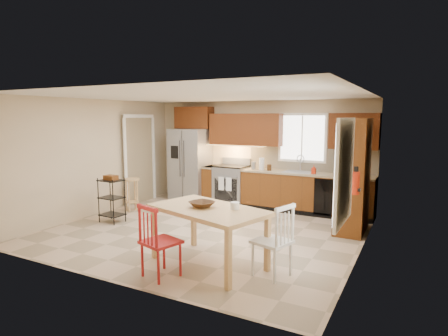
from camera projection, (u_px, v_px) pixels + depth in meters
floor at (206, 230)px, 7.05m from camera, size 5.50×5.50×0.00m
ceiling at (205, 96)px, 6.71m from camera, size 5.50×5.00×0.02m
wall_back at (258, 153)px, 9.07m from camera, size 5.50×0.02×2.50m
wall_front at (104, 187)px, 4.69m from camera, size 5.50×0.02×2.50m
wall_left at (97, 157)px, 8.15m from camera, size 0.02×5.00×2.50m
wall_right at (363, 175)px, 5.61m from camera, size 0.02×5.00×2.50m
refrigerator at (190, 165)px, 9.57m from camera, size 0.92×0.75×1.82m
range_stove at (231, 185)px, 9.16m from camera, size 0.76×0.63×0.92m
base_cabinet_narrow at (212, 184)px, 9.42m from camera, size 0.30×0.60×0.90m
base_cabinet_run at (306, 193)px, 8.32m from camera, size 2.92×0.60×0.90m
dishwasher at (328, 198)px, 7.81m from camera, size 0.60×0.02×0.78m
backsplash at (310, 159)px, 8.47m from camera, size 2.92×0.03×0.55m
upper_over_fridge at (194, 118)px, 9.59m from camera, size 1.00×0.35×0.55m
upper_left_block at (245, 129)px, 8.95m from camera, size 1.80×0.35×0.75m
upper_right_block at (354, 131)px, 7.80m from camera, size 1.00×0.35×0.75m
window_back at (302, 138)px, 8.49m from camera, size 1.12×0.04×1.12m
sink at (298, 174)px, 8.35m from camera, size 0.62×0.46×0.16m
undercab_glow at (234, 145)px, 9.12m from camera, size 1.60×0.30×0.01m
soap_bottle at (314, 169)px, 8.07m from camera, size 0.09×0.09×0.19m
paper_towel at (262, 164)px, 8.68m from camera, size 0.12×0.12×0.28m
canister_steel at (254, 165)px, 8.78m from camera, size 0.11×0.11×0.18m
canister_wood at (269, 168)px, 8.57m from camera, size 0.10×0.10×0.14m
pantry at (353, 176)px, 6.84m from camera, size 0.50×0.95×2.10m
fire_extinguisher at (356, 183)px, 5.82m from camera, size 0.12×0.12×0.36m
window_right at (345, 172)px, 4.61m from camera, size 0.04×1.02×1.32m
doorway at (139, 160)px, 9.28m from camera, size 0.04×0.95×2.10m
dining_table at (208, 237)px, 5.38m from camera, size 1.88×1.38×0.82m
chair_red at (161, 240)px, 4.96m from camera, size 0.57×0.57×0.99m
chair_white at (272, 240)px, 4.97m from camera, size 0.57×0.57×0.99m
table_bowl at (202, 207)px, 5.37m from camera, size 0.42×0.42×0.08m
table_jar at (235, 207)px, 5.24m from camera, size 0.16×0.16×0.16m
bar_stool at (132, 195)px, 8.46m from camera, size 0.48×0.48×0.75m
utility_cart at (112, 200)px, 7.55m from camera, size 0.47×0.37×0.91m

